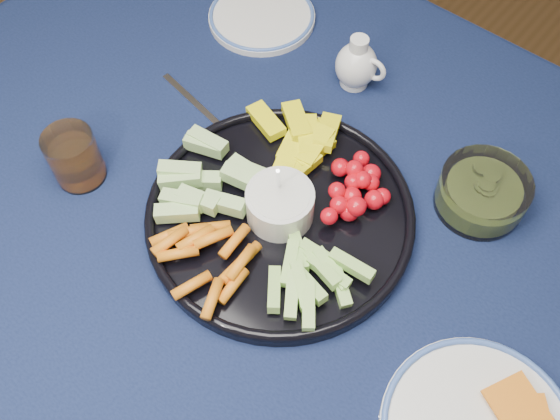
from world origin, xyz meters
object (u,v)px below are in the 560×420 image
Objects in this scene: side_plate_extra at (262,16)px; crudite_platter at (278,212)px; pickle_bowl at (482,194)px; dining_table at (344,273)px; creamer_pitcher at (357,65)px; juice_tumbler at (76,160)px.

crudite_platter is at bearing -46.36° from side_plate_extra.
crudite_platter is 2.00× the size of side_plate_extra.
side_plate_extra is at bearing 168.68° from pickle_bowl.
creamer_pitcher is (-0.19, 0.27, 0.13)m from dining_table.
juice_tumbler is at bearing -155.52° from crudite_platter.
crudite_platter reaches higher than creamer_pitcher.
creamer_pitcher is 0.74× the size of pickle_bowl.
pickle_bowl is 1.46× the size of juice_tumbler.
crudite_platter is 0.31m from creamer_pitcher.
crudite_platter is at bearing 24.48° from juice_tumbler.
side_plate_extra is at bearing 91.80° from juice_tumbler.
side_plate_extra is at bearing 145.22° from dining_table.
juice_tumbler is at bearing -116.38° from creamer_pitcher.
dining_table is 0.51m from side_plate_extra.
juice_tumbler is at bearing -88.20° from side_plate_extra.
creamer_pitcher is at bearing -4.93° from side_plate_extra.
side_plate_extra is (-0.31, 0.32, -0.01)m from crudite_platter.
crudite_platter reaches higher than dining_table.
pickle_bowl is 0.62m from juice_tumbler.
pickle_bowl is 0.67× the size of side_plate_extra.
juice_tumbler is (-0.51, -0.35, 0.01)m from pickle_bowl.
juice_tumbler reaches higher than side_plate_extra.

